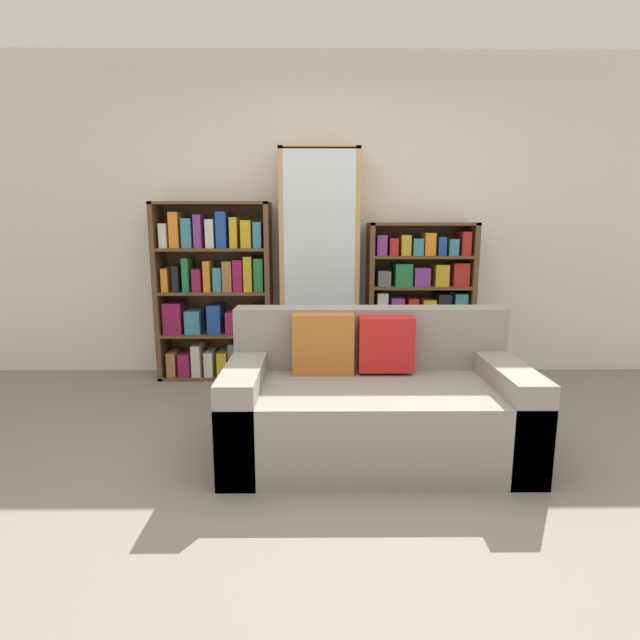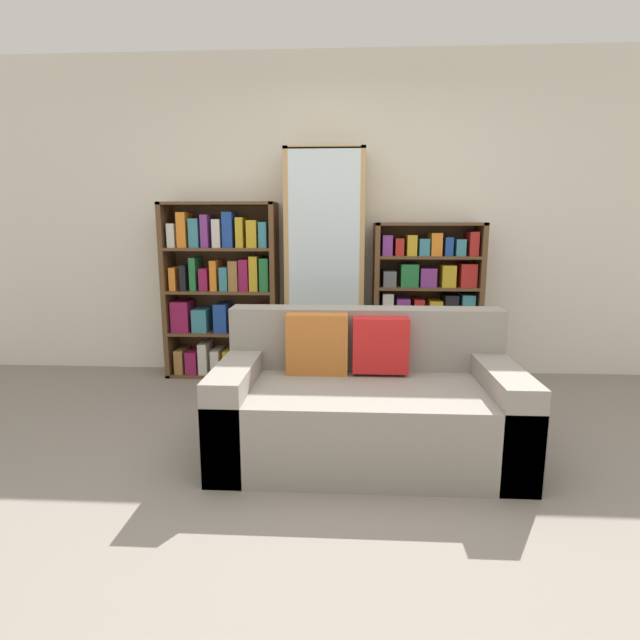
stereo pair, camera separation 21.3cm
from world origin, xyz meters
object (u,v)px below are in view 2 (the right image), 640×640
couch (365,404)px  bookshelf_left (223,294)px  wine_bottle (384,384)px  bookshelf_right (427,304)px  display_cabinet (325,269)px

couch → bookshelf_left: 1.92m
wine_bottle → bookshelf_right: bearing=60.1°
display_cabinet → bookshelf_right: size_ratio=1.44×
bookshelf_left → display_cabinet: 0.91m
couch → bookshelf_left: bearing=128.8°
bookshelf_left → bookshelf_right: size_ratio=1.13×
bookshelf_right → display_cabinet: bearing=-178.9°
couch → bookshelf_right: size_ratio=1.26×
couch → display_cabinet: (-0.30, 1.45, 0.65)m
bookshelf_left → display_cabinet: (0.88, -0.02, 0.23)m
bookshelf_right → wine_bottle: size_ratio=3.46×
couch → wine_bottle: couch is taller
bookshelf_right → bookshelf_left: bearing=180.0°
display_cabinet → wine_bottle: size_ratio=4.99×
couch → wine_bottle: (0.17, 0.78, -0.13)m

